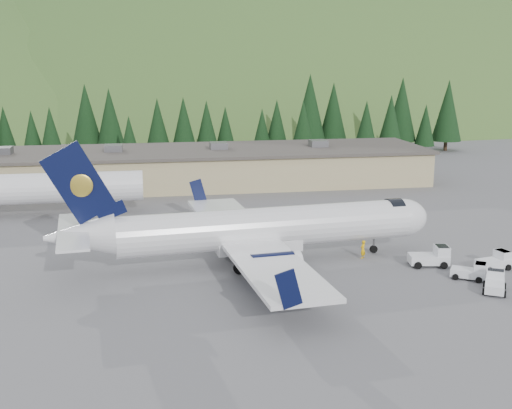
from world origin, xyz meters
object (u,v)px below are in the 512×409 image
Objects in this scene: baggage_tug_a at (432,257)px; baggage_tug_c at (495,283)px; airliner at (256,230)px; ramp_worker at (363,249)px; terminal_building at (185,167)px; second_airliner at (21,188)px; baggage_tug_b at (472,272)px; baggage_tug_d at (496,261)px.

baggage_tug_a is 1.15× the size of baggage_tug_c.
airliner is 20.47× the size of ramp_worker.
airliner is at bearing 90.17° from baggage_tug_c.
terminal_building is at bearing 54.58° from baggage_tug_c.
baggage_tug_b is (40.88, -29.50, -2.66)m from second_airliner.
baggage_tug_c is (0.45, -2.87, 0.02)m from baggage_tug_b.
airliner is at bearing -42.75° from second_airliner.
terminal_building is (-19.28, 41.55, 1.81)m from baggage_tug_a.
baggage_tug_a is 1.18× the size of baggage_tug_b.
airliner is 10.99× the size of baggage_tug_c.
baggage_tug_d is at bearing -31.67° from second_airliner.
terminal_building is (-3.99, 38.10, -0.48)m from airliner.
terminal_building reaches higher than baggage_tug_d.
baggage_tug_b is (16.98, -7.40, -2.43)m from airliner.
ramp_worker is (-10.49, 4.90, 0.15)m from baggage_tug_d.
second_airliner is (-23.90, 22.10, 0.23)m from airliner.
airliner reaches higher than ramp_worker.
baggage_tug_c is 0.99× the size of baggage_tug_d.
baggage_tug_c is at bearing -132.20° from baggage_tug_d.
terminal_building reaches higher than baggage_tug_a.
baggage_tug_d is (2.97, 5.04, 0.03)m from baggage_tug_c.
airliner is 10.90× the size of baggage_tug_d.
second_airliner is at bearing 177.69° from baggage_tug_b.
baggage_tug_b is 0.04× the size of terminal_building.
airliner is at bearing -43.46° from ramp_worker.
airliner is 1.27× the size of second_airliner.
baggage_tug_c reaches higher than baggage_tug_b.
baggage_tug_d is (24.39, -43.33, -1.91)m from terminal_building.
second_airliner is at bearing 82.62° from baggage_tug_c.
second_airliner is 0.39× the size of terminal_building.
airliner is 18.68m from baggage_tug_b.
baggage_tug_b is at bearing -35.82° from second_airliner.
second_airliner is 50.48m from baggage_tug_b.
baggage_tug_c is 52.94m from terminal_building.
terminal_building is at bearing 38.78° from second_airliner.
baggage_tug_d is (20.40, -5.23, -2.39)m from airliner.
second_airliner is 40.66m from ramp_worker.
baggage_tug_b is at bearing 39.64° from baggage_tug_c.
baggage_tug_b is 0.97× the size of baggage_tug_c.
baggage_tug_d is at bearing -9.77° from baggage_tug_a.
baggage_tug_b is at bearing -65.26° from terminal_building.
second_airliner reaches higher than baggage_tug_b.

